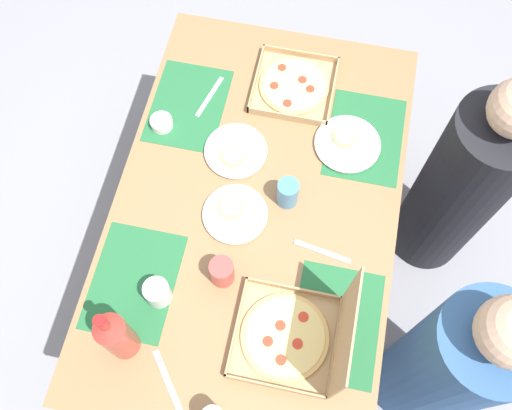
% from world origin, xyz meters
% --- Properties ---
extents(ground_plane, '(6.00, 6.00, 0.00)m').
position_xyz_m(ground_plane, '(0.00, 0.00, 0.00)').
color(ground_plane, gray).
extents(dining_table, '(1.50, 0.94, 0.76)m').
position_xyz_m(dining_table, '(0.00, 0.00, 0.65)').
color(dining_table, '#3F3328').
rests_on(dining_table, ground_plane).
extents(placemat_near_left, '(0.36, 0.26, 0.00)m').
position_xyz_m(placemat_near_left, '(-0.34, -0.32, 0.76)').
color(placemat_near_left, '#236638').
rests_on(placemat_near_left, dining_table).
extents(placemat_near_right, '(0.36, 0.26, 0.00)m').
position_xyz_m(placemat_near_right, '(0.34, -0.32, 0.76)').
color(placemat_near_right, '#236638').
rests_on(placemat_near_right, dining_table).
extents(placemat_far_left, '(0.36, 0.26, 0.00)m').
position_xyz_m(placemat_far_left, '(-0.34, 0.32, 0.76)').
color(placemat_far_left, '#236638').
rests_on(placemat_far_left, dining_table).
extents(placemat_far_right, '(0.36, 0.26, 0.00)m').
position_xyz_m(placemat_far_right, '(0.34, 0.32, 0.76)').
color(placemat_far_right, '#236638').
rests_on(placemat_far_right, dining_table).
extents(pizza_box_corner_left, '(0.30, 0.32, 0.34)m').
position_xyz_m(pizza_box_corner_left, '(0.41, 0.21, 0.81)').
color(pizza_box_corner_left, tan).
rests_on(pizza_box_corner_left, dining_table).
extents(pizza_box_center, '(0.29, 0.29, 0.04)m').
position_xyz_m(pizza_box_center, '(-0.49, 0.04, 0.77)').
color(pizza_box_center, tan).
rests_on(pizza_box_center, dining_table).
extents(plate_far_left, '(0.22, 0.22, 0.03)m').
position_xyz_m(plate_far_left, '(0.05, -0.06, 0.77)').
color(plate_far_left, white).
rests_on(plate_far_left, dining_table).
extents(plate_middle, '(0.23, 0.23, 0.03)m').
position_xyz_m(plate_middle, '(-0.29, 0.26, 0.77)').
color(plate_middle, white).
rests_on(plate_middle, dining_table).
extents(plate_near_left, '(0.22, 0.22, 0.03)m').
position_xyz_m(plate_near_left, '(-0.18, -0.11, 0.77)').
color(plate_near_left, white).
rests_on(plate_near_left, dining_table).
extents(soda_bottle, '(0.09, 0.09, 0.32)m').
position_xyz_m(soda_bottle, '(0.53, -0.29, 0.89)').
color(soda_bottle, '#B2382D').
rests_on(soda_bottle, dining_table).
extents(cup_spare, '(0.07, 0.07, 0.11)m').
position_xyz_m(cup_spare, '(-0.04, 0.10, 0.82)').
color(cup_spare, teal).
rests_on(cup_spare, dining_table).
extents(cup_dark, '(0.08, 0.08, 0.10)m').
position_xyz_m(cup_dark, '(0.26, -0.05, 0.81)').
color(cup_dark, '#BF4742').
rests_on(cup_dark, dining_table).
extents(cup_clear_right, '(0.08, 0.08, 0.09)m').
position_xyz_m(cup_clear_right, '(0.37, -0.23, 0.81)').
color(cup_clear_right, silver).
rests_on(cup_clear_right, dining_table).
extents(condiment_bowl, '(0.08, 0.08, 0.04)m').
position_xyz_m(condiment_bowl, '(-0.23, -0.39, 0.78)').
color(condiment_bowl, white).
rests_on(condiment_bowl, dining_table).
extents(fork_by_far_right, '(0.19, 0.06, 0.00)m').
position_xyz_m(fork_by_far_right, '(-0.39, -0.25, 0.76)').
color(fork_by_far_right, '#B7B7BC').
rests_on(fork_by_far_right, dining_table).
extents(knife_by_near_right, '(0.18, 0.14, 0.00)m').
position_xyz_m(knife_by_near_right, '(0.61, -0.13, 0.76)').
color(knife_by_near_right, '#B7B7BC').
rests_on(knife_by_near_right, dining_table).
extents(fork_by_far_left, '(0.05, 0.19, 0.00)m').
position_xyz_m(fork_by_far_left, '(0.12, 0.24, 0.76)').
color(fork_by_far_left, '#B7B7BC').
rests_on(fork_by_far_left, dining_table).
extents(diner_left_seat, '(0.32, 0.32, 1.16)m').
position_xyz_m(diner_left_seat, '(-0.34, 0.73, 0.52)').
color(diner_left_seat, black).
rests_on(diner_left_seat, ground_plane).
extents(diner_right_seat, '(0.32, 0.32, 1.15)m').
position_xyz_m(diner_right_seat, '(0.34, 0.73, 0.51)').
color(diner_right_seat, '#33598C').
rests_on(diner_right_seat, ground_plane).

